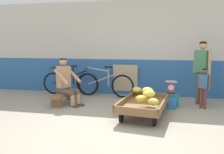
{
  "coord_description": "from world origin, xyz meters",
  "views": [
    {
      "loc": [
        0.77,
        -3.82,
        1.48
      ],
      "look_at": [
        -0.31,
        1.24,
        0.75
      ],
      "focal_mm": 38.28,
      "sensor_mm": 36.0,
      "label": 1
    }
  ],
  "objects_px": {
    "vendor_seated": "(66,81)",
    "bicycle_far_left": "(105,84)",
    "banana_cart": "(144,105)",
    "weighing_scale": "(171,87)",
    "sign_board": "(126,80)",
    "bicycle_near_left": "(70,83)",
    "customer_adult": "(202,66)",
    "low_bench": "(64,96)",
    "customer_child": "(204,84)",
    "plastic_crate": "(171,99)",
    "shopping_bag": "(172,104)"
  },
  "relations": [
    {
      "from": "vendor_seated",
      "to": "customer_child",
      "type": "height_order",
      "value": "vendor_seated"
    },
    {
      "from": "bicycle_far_left",
      "to": "customer_child",
      "type": "bearing_deg",
      "value": -16.93
    },
    {
      "from": "customer_child",
      "to": "shopping_bag",
      "type": "height_order",
      "value": "customer_child"
    },
    {
      "from": "bicycle_near_left",
      "to": "customer_child",
      "type": "height_order",
      "value": "customer_child"
    },
    {
      "from": "vendor_seated",
      "to": "bicycle_near_left",
      "type": "relative_size",
      "value": 0.69
    },
    {
      "from": "bicycle_near_left",
      "to": "customer_child",
      "type": "distance_m",
      "value": 3.64
    },
    {
      "from": "bicycle_far_left",
      "to": "sign_board",
      "type": "relative_size",
      "value": 1.87
    },
    {
      "from": "vendor_seated",
      "to": "bicycle_far_left",
      "type": "distance_m",
      "value": 1.26
    },
    {
      "from": "banana_cart",
      "to": "weighing_scale",
      "type": "distance_m",
      "value": 1.16
    },
    {
      "from": "weighing_scale",
      "to": "sign_board",
      "type": "bearing_deg",
      "value": 142.39
    },
    {
      "from": "low_bench",
      "to": "plastic_crate",
      "type": "relative_size",
      "value": 3.1
    },
    {
      "from": "vendor_seated",
      "to": "bicycle_near_left",
      "type": "bearing_deg",
      "value": 107.32
    },
    {
      "from": "customer_adult",
      "to": "plastic_crate",
      "type": "bearing_deg",
      "value": -161.92
    },
    {
      "from": "vendor_seated",
      "to": "weighing_scale",
      "type": "xyz_separation_m",
      "value": [
        2.5,
        0.38,
        -0.11
      ]
    },
    {
      "from": "banana_cart",
      "to": "low_bench",
      "type": "height_order",
      "value": "banana_cart"
    },
    {
      "from": "bicycle_near_left",
      "to": "shopping_bag",
      "type": "relative_size",
      "value": 6.92
    },
    {
      "from": "vendor_seated",
      "to": "bicycle_far_left",
      "type": "xyz_separation_m",
      "value": [
        0.72,
        1.01,
        -0.21
      ]
    },
    {
      "from": "bicycle_near_left",
      "to": "low_bench",
      "type": "bearing_deg",
      "value": -76.21
    },
    {
      "from": "vendor_seated",
      "to": "shopping_bag",
      "type": "relative_size",
      "value": 4.75
    },
    {
      "from": "low_bench",
      "to": "weighing_scale",
      "type": "relative_size",
      "value": 3.72
    },
    {
      "from": "bicycle_near_left",
      "to": "bicycle_far_left",
      "type": "bearing_deg",
      "value": -2.06
    },
    {
      "from": "sign_board",
      "to": "customer_adult",
      "type": "height_order",
      "value": "customer_adult"
    },
    {
      "from": "bicycle_far_left",
      "to": "low_bench",
      "type": "bearing_deg",
      "value": -129.48
    },
    {
      "from": "customer_child",
      "to": "shopping_bag",
      "type": "xyz_separation_m",
      "value": [
        -0.69,
        -0.19,
        -0.45
      ]
    },
    {
      "from": "sign_board",
      "to": "customer_adult",
      "type": "relative_size",
      "value": 0.58
    },
    {
      "from": "customer_adult",
      "to": "bicycle_far_left",
      "type": "bearing_deg",
      "value": 170.76
    },
    {
      "from": "banana_cart",
      "to": "weighing_scale",
      "type": "relative_size",
      "value": 5.13
    },
    {
      "from": "weighing_scale",
      "to": "customer_adult",
      "type": "xyz_separation_m",
      "value": [
        0.7,
        0.23,
        0.5
      ]
    },
    {
      "from": "low_bench",
      "to": "vendor_seated",
      "type": "distance_m",
      "value": 0.38
    },
    {
      "from": "banana_cart",
      "to": "customer_child",
      "type": "bearing_deg",
      "value": 34.07
    },
    {
      "from": "vendor_seated",
      "to": "shopping_bag",
      "type": "distance_m",
      "value": 2.56
    },
    {
      "from": "banana_cart",
      "to": "weighing_scale",
      "type": "height_order",
      "value": "weighing_scale"
    },
    {
      "from": "bicycle_near_left",
      "to": "customer_adult",
      "type": "distance_m",
      "value": 3.61
    },
    {
      "from": "banana_cart",
      "to": "weighing_scale",
      "type": "xyz_separation_m",
      "value": [
        0.57,
        0.99,
        0.21
      ]
    },
    {
      "from": "plastic_crate",
      "to": "bicycle_near_left",
      "type": "bearing_deg",
      "value": 166.64
    },
    {
      "from": "low_bench",
      "to": "customer_adult",
      "type": "distance_m",
      "value": 3.42
    },
    {
      "from": "sign_board",
      "to": "bicycle_near_left",
      "type": "bearing_deg",
      "value": -169.75
    },
    {
      "from": "bicycle_near_left",
      "to": "bicycle_far_left",
      "type": "distance_m",
      "value": 1.05
    },
    {
      "from": "customer_adult",
      "to": "low_bench",
      "type": "bearing_deg",
      "value": -170.18
    },
    {
      "from": "bicycle_near_left",
      "to": "shopping_bag",
      "type": "xyz_separation_m",
      "value": [
        2.85,
        -0.98,
        -0.23
      ]
    },
    {
      "from": "customer_adult",
      "to": "shopping_bag",
      "type": "relative_size",
      "value": 6.38
    },
    {
      "from": "bicycle_near_left",
      "to": "bicycle_far_left",
      "type": "xyz_separation_m",
      "value": [
        1.05,
        -0.04,
        0.0
      ]
    },
    {
      "from": "low_bench",
      "to": "bicycle_far_left",
      "type": "relative_size",
      "value": 0.67
    },
    {
      "from": "vendor_seated",
      "to": "bicycle_far_left",
      "type": "height_order",
      "value": "vendor_seated"
    },
    {
      "from": "bicycle_far_left",
      "to": "bicycle_near_left",
      "type": "bearing_deg",
      "value": 177.94
    },
    {
      "from": "banana_cart",
      "to": "bicycle_far_left",
      "type": "height_order",
      "value": "bicycle_far_left"
    },
    {
      "from": "customer_adult",
      "to": "customer_child",
      "type": "xyz_separation_m",
      "value": [
        0.01,
        -0.35,
        -0.38
      ]
    },
    {
      "from": "customer_adult",
      "to": "sign_board",
      "type": "bearing_deg",
      "value": 159.52
    },
    {
      "from": "plastic_crate",
      "to": "shopping_bag",
      "type": "distance_m",
      "value": 0.31
    },
    {
      "from": "low_bench",
      "to": "shopping_bag",
      "type": "distance_m",
      "value": 2.6
    }
  ]
}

